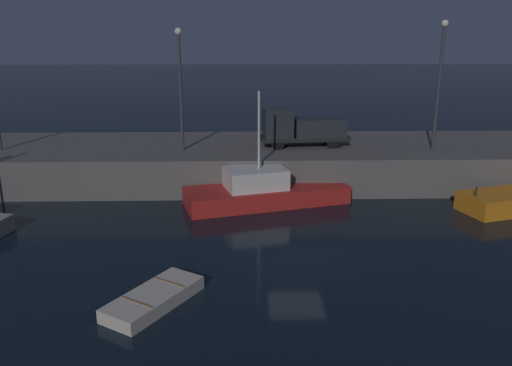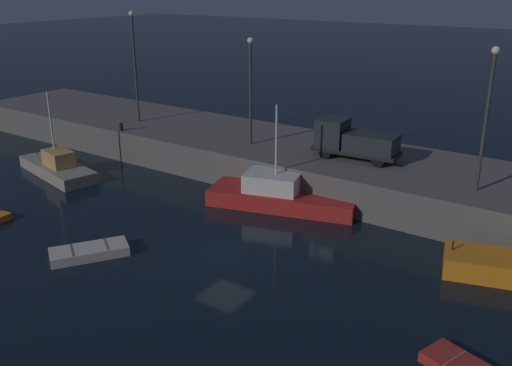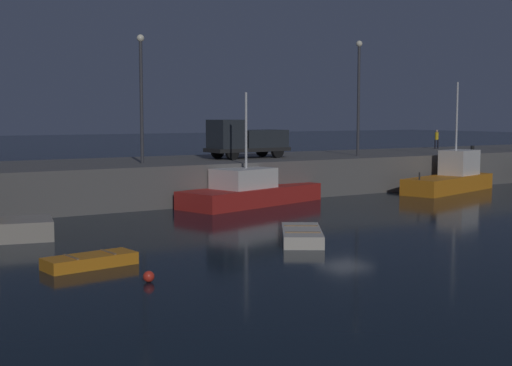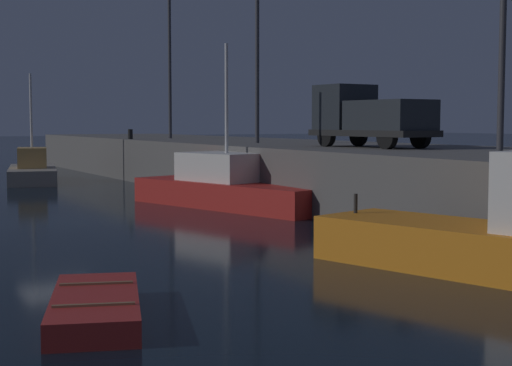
# 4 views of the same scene
# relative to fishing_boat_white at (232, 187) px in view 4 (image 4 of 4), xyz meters

# --- Properties ---
(ground_plane) EXTENTS (320.00, 320.00, 0.00)m
(ground_plane) POSITION_rel_fishing_boat_white_xyz_m (1.21, -7.38, -0.78)
(ground_plane) COLOR black
(pier_quay) EXTENTS (71.86, 9.53, 2.41)m
(pier_quay) POSITION_rel_fishing_boat_white_xyz_m (1.21, 5.49, 0.42)
(pier_quay) COLOR #5B5956
(pier_quay) RESTS_ON ground
(fishing_boat_white) EXTENTS (9.90, 5.53, 6.57)m
(fishing_boat_white) POSITION_rel_fishing_boat_white_xyz_m (0.00, 0.00, 0.00)
(fishing_boat_white) COLOR red
(fishing_boat_white) RESTS_ON ground
(fishing_boat_orange) EXTENTS (8.21, 4.17, 6.15)m
(fishing_boat_orange) POSITION_rel_fishing_boat_white_xyz_m (-16.81, -4.26, -0.15)
(fishing_boat_orange) COLOR gray
(fishing_boat_orange) RESTS_ON ground
(dinghy_red_small) EXTENTS (4.12, 2.61, 0.48)m
(dinghy_red_small) POSITION_rel_fishing_boat_white_xyz_m (14.77, -10.09, -0.56)
(dinghy_red_small) COLOR #B22823
(dinghy_red_small) RESTS_ON ground
(lamp_post_west) EXTENTS (0.44, 0.44, 8.95)m
(lamp_post_west) POSITION_rel_fishing_boat_white_xyz_m (-16.87, 4.22, 6.79)
(lamp_post_west) COLOR #38383D
(lamp_post_west) RESTS_ON pier_quay
(lamp_post_east) EXTENTS (0.44, 0.44, 7.56)m
(lamp_post_east) POSITION_rel_fishing_boat_white_xyz_m (-5.09, 3.94, 6.07)
(lamp_post_east) COLOR #38383D
(lamp_post_east) RESTS_ON pier_quay
(utility_truck) EXTENTS (5.86, 2.49, 2.56)m
(utility_truck) POSITION_rel_fishing_boat_white_xyz_m (2.60, 4.85, 2.88)
(utility_truck) COLOR black
(utility_truck) RESTS_ON pier_quay
(bollard_central) EXTENTS (0.28, 0.28, 0.59)m
(bollard_central) POSITION_rel_fishing_boat_white_xyz_m (-15.79, 1.25, 1.92)
(bollard_central) COLOR black
(bollard_central) RESTS_ON pier_quay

